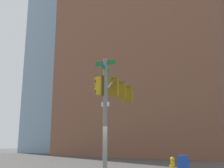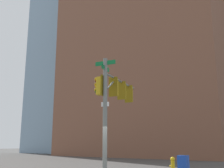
{
  "view_description": "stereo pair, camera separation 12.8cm",
  "coord_description": "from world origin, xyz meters",
  "views": [
    {
      "loc": [
        -8.95,
        11.34,
        1.55
      ],
      "look_at": [
        0.36,
        -0.97,
        5.0
      ],
      "focal_mm": 43.82,
      "sensor_mm": 36.0,
      "label": 1
    },
    {
      "loc": [
        -9.05,
        11.27,
        1.55
      ],
      "look_at": [
        0.36,
        -0.97,
        5.0
      ],
      "focal_mm": 43.82,
      "sensor_mm": 36.0,
      "label": 2
    }
  ],
  "objects": [
    {
      "name": "fire_hydrant",
      "position": [
        -1.82,
        -3.93,
        0.47
      ],
      "size": [
        0.34,
        0.26,
        0.87
      ],
      "color": "gold",
      "rests_on": "ground_plane"
    },
    {
      "name": "building_brick_midblock",
      "position": [
        5.47,
        -35.05,
        14.64
      ],
      "size": [
        19.62,
        14.39,
        29.28
      ],
      "primitive_type": "cube",
      "color": "brown",
      "rests_on": "ground_plane"
    },
    {
      "name": "newspaper_box",
      "position": [
        -3.38,
        -1.82,
        0.53
      ],
      "size": [
        0.5,
        0.61,
        1.05
      ],
      "primitive_type": "cube",
      "rotation": [
        0.0,
        0.0,
        0.11
      ],
      "color": "#193FA5",
      "rests_on": "ground_plane"
    },
    {
      "name": "building_brick_nearside",
      "position": [
        11.32,
        -26.05,
        22.48
      ],
      "size": [
        24.89,
        19.07,
        44.97
      ],
      "primitive_type": "cube",
      "color": "brown",
      "rests_on": "ground_plane"
    },
    {
      "name": "building_glass_tower",
      "position": [
        26.21,
        -36.85,
        28.39
      ],
      "size": [
        26.49,
        30.37,
        56.79
      ],
      "primitive_type": "cube",
      "color": "#7A99B2",
      "rests_on": "ground_plane"
    },
    {
      "name": "signal_pole_assembly",
      "position": [
        0.49,
        -1.32,
        4.35
      ],
      "size": [
        1.69,
        4.88,
        6.27
      ],
      "rotation": [
        0.0,
        0.0,
        4.94
      ],
      "color": "slate",
      "rests_on": "ground_plane"
    }
  ]
}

